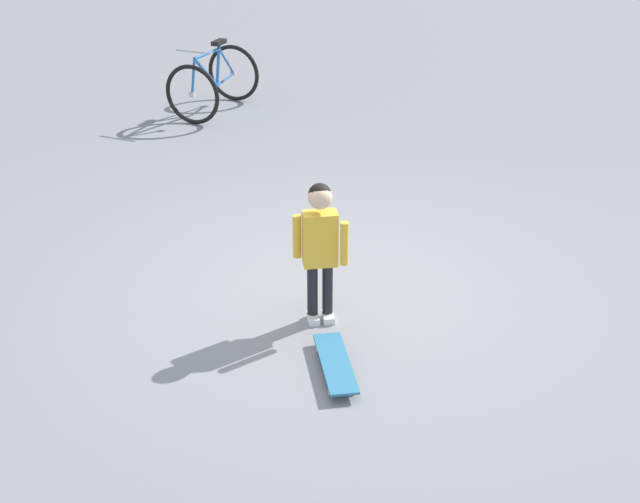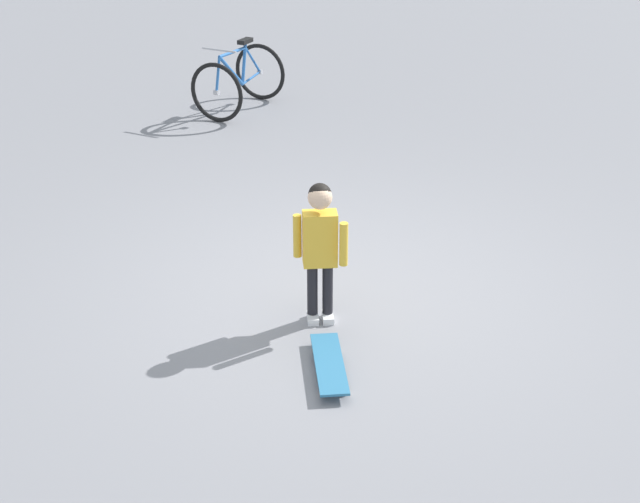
{
  "view_description": "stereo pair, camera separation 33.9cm",
  "coord_description": "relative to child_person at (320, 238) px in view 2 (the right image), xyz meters",
  "views": [
    {
      "loc": [
        0.4,
        6.03,
        3.35
      ],
      "look_at": [
        0.12,
        0.46,
        0.55
      ],
      "focal_mm": 49.78,
      "sensor_mm": 36.0,
      "label": 1
    },
    {
      "loc": [
        0.06,
        6.03,
        3.35
      ],
      "look_at": [
        0.12,
        0.46,
        0.55
      ],
      "focal_mm": 49.78,
      "sensor_mm": 36.0,
      "label": 2
    }
  ],
  "objects": [
    {
      "name": "bicycle_mid",
      "position": [
        1.05,
        -4.99,
        -0.28
      ],
      "size": [
        1.1,
        1.27,
        0.85
      ],
      "color": "black",
      "rests_on": "ground"
    },
    {
      "name": "ground_plane",
      "position": [
        -0.12,
        -0.46,
        -0.66
      ],
      "size": [
        50.0,
        50.0,
        0.0
      ],
      "primitive_type": "plane",
      "color": "gray"
    },
    {
      "name": "child_person",
      "position": [
        0.0,
        0.0,
        0.0
      ],
      "size": [
        0.38,
        0.2,
        1.06
      ],
      "color": "black",
      "rests_on": "ground"
    },
    {
      "name": "skateboard",
      "position": [
        -0.07,
        0.68,
        -0.6
      ],
      "size": [
        0.27,
        0.74,
        0.07
      ],
      "color": "teal",
      "rests_on": "ground"
    }
  ]
}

